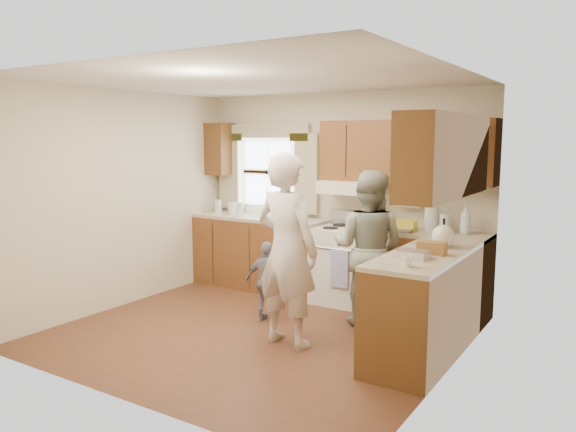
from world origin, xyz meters
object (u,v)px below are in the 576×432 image
Objects in this scene: woman_left at (287,250)px; child at (268,282)px; stove at (349,264)px; woman_right at (368,248)px.

child is at bearing -35.18° from woman_left.
stove reaches higher than child.
stove is 0.85m from woman_right.
woman_left is 0.85m from child.
stove is 0.59× the size of woman_left.
woman_left is at bearing -85.93° from stove.
woman_left is 1.04m from woman_right.
woman_left is at bearing 129.43° from child.
stove is 0.66× the size of woman_right.
child is (-0.93, -0.50, -0.38)m from woman_right.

